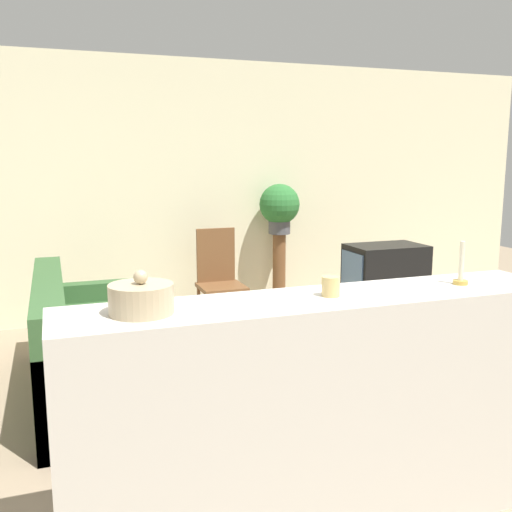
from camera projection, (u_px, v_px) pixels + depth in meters
The scene contains 12 objects.
ground_plane at pixel (288, 480), 3.02m from camera, with size 14.00×14.00×0.00m, color gray.
wall_back at pixel (162, 190), 5.97m from camera, with size 9.00×0.06×2.70m.
couch at pixel (99, 351), 4.15m from camera, with size 0.94×1.99×0.85m.
tv_stand at pixel (384, 313), 5.50m from camera, with size 0.78×0.55×0.40m.
television at pixel (385, 269), 5.42m from camera, with size 0.73×0.47×0.47m.
wooden_chair at pixel (219, 275), 5.73m from camera, with size 0.44×0.44×0.98m.
plant_stand at pixel (279, 273), 6.28m from camera, with size 0.14×0.14×0.87m.
potted_plant at pixel (280, 206), 6.15m from camera, with size 0.44×0.44×0.54m.
foreground_counter at pixel (322, 414), 2.58m from camera, with size 2.31×0.44×1.09m.
decorative_bowl at pixel (141, 298), 2.21m from camera, with size 0.25×0.25×0.17m.
candle_jar at pixel (331, 286), 2.49m from camera, with size 0.08×0.08×0.09m.
candlestick at pixel (461, 271), 2.72m from camera, with size 0.07×0.07×0.21m.
Camera 1 is at (-1.10, -2.55, 1.70)m, focal length 40.00 mm.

